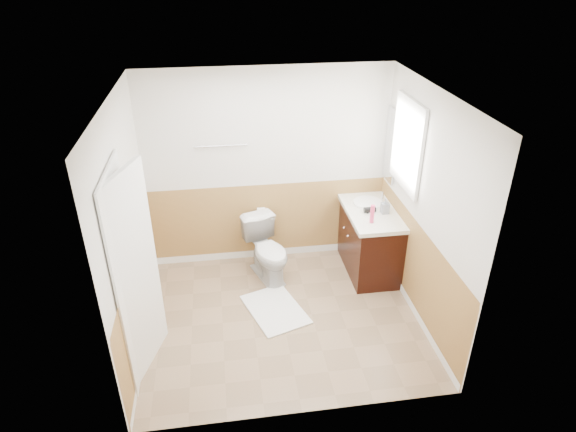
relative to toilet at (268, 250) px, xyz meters
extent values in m
plane|color=#8C7051|center=(0.07, -0.82, -0.38)|extent=(3.00, 3.00, 0.00)
plane|color=white|center=(0.07, -0.82, 2.12)|extent=(3.00, 3.00, 0.00)
plane|color=silver|center=(0.07, 0.48, 0.87)|extent=(3.00, 0.00, 3.00)
plane|color=silver|center=(0.07, -2.12, 0.87)|extent=(3.00, 0.00, 3.00)
plane|color=silver|center=(-1.43, -0.82, 0.87)|extent=(0.00, 3.00, 3.00)
plane|color=silver|center=(1.57, -0.82, 0.87)|extent=(0.00, 3.00, 3.00)
plane|color=#B18346|center=(0.07, 0.47, 0.12)|extent=(3.00, 0.00, 3.00)
plane|color=#B18346|center=(0.07, -2.11, 0.12)|extent=(3.00, 0.00, 3.00)
plane|color=#B18346|center=(-1.42, -0.82, 0.12)|extent=(0.00, 2.60, 2.60)
plane|color=#B18346|center=(1.55, -0.82, 0.12)|extent=(0.00, 2.60, 2.60)
imported|color=silver|center=(0.00, 0.00, 0.00)|extent=(0.64, 0.84, 0.75)
cube|color=white|center=(0.00, -0.68, -0.37)|extent=(0.78, 0.93, 0.02)
cube|color=black|center=(1.28, 0.01, 0.02)|extent=(0.55, 1.10, 0.80)
sphere|color=silver|center=(0.98, -0.09, 0.17)|extent=(0.03, 0.03, 0.03)
sphere|color=silver|center=(0.98, 0.11, 0.17)|extent=(0.03, 0.03, 0.03)
cube|color=silver|center=(1.27, 0.01, 0.45)|extent=(0.60, 1.15, 0.05)
cylinder|color=white|center=(1.28, 0.16, 0.48)|extent=(0.36, 0.36, 0.02)
cylinder|color=silver|center=(1.46, 0.16, 0.54)|extent=(0.02, 0.02, 0.14)
cylinder|color=#E93C6D|center=(1.18, -0.32, 0.58)|extent=(0.05, 0.05, 0.22)
imported|color=gray|center=(1.40, -0.12, 0.57)|extent=(0.09, 0.10, 0.19)
cylinder|color=black|center=(1.23, -0.07, 0.51)|extent=(0.14, 0.07, 0.07)
cylinder|color=black|center=(1.20, -0.09, 0.48)|extent=(0.03, 0.03, 0.07)
cube|color=silver|center=(1.54, 0.28, 1.17)|extent=(0.02, 0.35, 0.90)
cube|color=white|center=(1.54, -0.23, 1.37)|extent=(0.04, 0.80, 1.00)
cube|color=white|center=(1.55, -0.23, 1.37)|extent=(0.01, 0.70, 0.90)
cube|color=white|center=(-1.33, -1.27, 0.64)|extent=(0.29, 0.78, 2.04)
cube|color=white|center=(-1.41, -1.27, 0.65)|extent=(0.02, 0.92, 2.10)
sphere|color=silver|center=(-1.27, -0.94, 0.57)|extent=(0.06, 0.06, 0.06)
cylinder|color=silver|center=(-0.48, 0.43, 1.22)|extent=(0.62, 0.02, 0.02)
cylinder|color=silver|center=(-0.03, 0.41, 0.32)|extent=(0.14, 0.02, 0.02)
cylinder|color=white|center=(-0.03, 0.41, 0.32)|extent=(0.10, 0.11, 0.11)
cube|color=white|center=(-0.03, 0.41, 0.21)|extent=(0.10, 0.01, 0.16)
camera|label=1|loc=(-0.50, -5.07, 3.25)|focal=30.66mm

